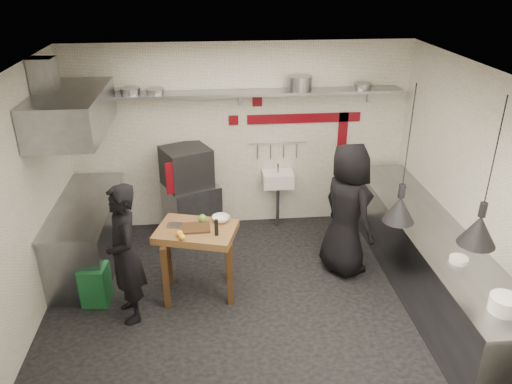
{
  "coord_description": "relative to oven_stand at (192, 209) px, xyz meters",
  "views": [
    {
      "loc": [
        -0.46,
        -4.98,
        3.82
      ],
      "look_at": [
        0.06,
        0.3,
        1.34
      ],
      "focal_mm": 35.0,
      "sensor_mm": 36.0,
      "label": 1
    }
  ],
  "objects": [
    {
      "name": "floor",
      "position": [
        0.77,
        -1.79,
        -0.4
      ],
      "size": [
        5.0,
        5.0,
        0.0
      ],
      "primitive_type": "plane",
      "color": "black",
      "rests_on": "ground"
    },
    {
      "name": "ceiling",
      "position": [
        0.77,
        -1.79,
        2.4
      ],
      "size": [
        5.0,
        5.0,
        0.0
      ],
      "primitive_type": "plane",
      "color": "silver",
      "rests_on": "floor"
    },
    {
      "name": "wall_back",
      "position": [
        0.77,
        0.31,
        1.0
      ],
      "size": [
        5.0,
        0.04,
        2.8
      ],
      "primitive_type": "cube",
      "color": "white",
      "rests_on": "floor"
    },
    {
      "name": "wall_front",
      "position": [
        0.77,
        -3.89,
        1.0
      ],
      "size": [
        5.0,
        0.04,
        2.8
      ],
      "primitive_type": "cube",
      "color": "white",
      "rests_on": "floor"
    },
    {
      "name": "wall_left",
      "position": [
        -1.73,
        -1.79,
        1.0
      ],
      "size": [
        0.04,
        4.2,
        2.8
      ],
      "primitive_type": "cube",
      "color": "white",
      "rests_on": "floor"
    },
    {
      "name": "wall_right",
      "position": [
        3.27,
        -1.79,
        1.0
      ],
      "size": [
        0.04,
        4.2,
        2.8
      ],
      "primitive_type": "cube",
      "color": "white",
      "rests_on": "floor"
    },
    {
      "name": "red_band_horiz",
      "position": [
        1.72,
        0.29,
        1.28
      ],
      "size": [
        1.7,
        0.02,
        0.14
      ],
      "primitive_type": "cube",
      "color": "maroon",
      "rests_on": "wall_back"
    },
    {
      "name": "red_band_vert",
      "position": [
        2.32,
        0.29,
        0.8
      ],
      "size": [
        0.14,
        0.02,
        1.1
      ],
      "primitive_type": "cube",
      "color": "maroon",
      "rests_on": "wall_back"
    },
    {
      "name": "red_tile_a",
      "position": [
        1.02,
        0.29,
        1.55
      ],
      "size": [
        0.14,
        0.02,
        0.14
      ],
      "primitive_type": "cube",
      "color": "maroon",
      "rests_on": "wall_back"
    },
    {
      "name": "red_tile_b",
      "position": [
        0.67,
        0.29,
        1.28
      ],
      "size": [
        0.14,
        0.02,
        0.14
      ],
      "primitive_type": "cube",
      "color": "maroon",
      "rests_on": "wall_back"
    },
    {
      "name": "back_shelf",
      "position": [
        0.77,
        0.13,
        1.72
      ],
      "size": [
        4.6,
        0.34,
        0.04
      ],
      "primitive_type": "cube",
      "color": "slate",
      "rests_on": "wall_back"
    },
    {
      "name": "shelf_bracket_left",
      "position": [
        -1.13,
        0.28,
        1.62
      ],
      "size": [
        0.04,
        0.06,
        0.24
      ],
      "primitive_type": "cube",
      "color": "slate",
      "rests_on": "wall_back"
    },
    {
      "name": "shelf_bracket_mid",
      "position": [
        0.77,
        0.28,
        1.62
      ],
      "size": [
        0.04,
        0.06,
        0.24
      ],
      "primitive_type": "cube",
      "color": "slate",
      "rests_on": "wall_back"
    },
    {
      "name": "shelf_bracket_right",
      "position": [
        2.67,
        0.28,
        1.62
      ],
      "size": [
        0.04,
        0.06,
        0.24
      ],
      "primitive_type": "cube",
      "color": "slate",
      "rests_on": "wall_back"
    },
    {
      "name": "pan_far_left",
      "position": [
        -0.75,
        0.13,
        1.79
      ],
      "size": [
        0.35,
        0.35,
        0.09
      ],
      "primitive_type": "cylinder",
      "rotation": [
        0.0,
        0.0,
        -0.41
      ],
      "color": "slate",
      "rests_on": "back_shelf"
    },
    {
      "name": "pan_mid_left",
      "position": [
        -0.41,
        0.13,
        1.78
      ],
      "size": [
        0.31,
        0.31,
        0.07
      ],
      "primitive_type": "cylinder",
      "rotation": [
        0.0,
        0.0,
        0.3
      ],
      "color": "slate",
      "rests_on": "back_shelf"
    },
    {
      "name": "stock_pot",
      "position": [
        1.6,
        0.13,
        1.84
      ],
      "size": [
        0.41,
        0.41,
        0.2
      ],
      "primitive_type": "cylinder",
      "rotation": [
        0.0,
        0.0,
        -0.18
      ],
      "color": "slate",
      "rests_on": "back_shelf"
    },
    {
      "name": "pan_right",
      "position": [
        2.51,
        0.13,
        1.78
      ],
      "size": [
        0.3,
        0.3,
        0.08
      ],
      "primitive_type": "cylinder",
      "rotation": [
        0.0,
        0.0,
        -0.26
      ],
      "color": "slate",
      "rests_on": "back_shelf"
    },
    {
      "name": "oven_stand",
      "position": [
        0.0,
        0.0,
        0.0
      ],
      "size": [
        0.91,
        0.88,
        0.8
      ],
      "primitive_type": "cube",
      "rotation": [
        0.0,
        0.0,
        0.43
      ],
      "color": "slate",
      "rests_on": "floor"
    },
    {
      "name": "combi_oven",
      "position": [
        -0.05,
        -0.0,
        0.69
      ],
      "size": [
        0.82,
        0.8,
        0.58
      ],
      "primitive_type": "cube",
      "rotation": [
        0.0,
        0.0,
        0.43
      ],
      "color": "black",
      "rests_on": "oven_stand"
    },
    {
      "name": "oven_door",
      "position": [
        -0.07,
        -0.31,
        0.69
      ],
      "size": [
        0.5,
        0.25,
        0.46
      ],
      "primitive_type": "cube",
      "rotation": [
        0.0,
        0.0,
        0.43
      ],
      "color": "maroon",
      "rests_on": "combi_oven"
    },
    {
      "name": "oven_glass",
      "position": [
        -0.04,
        -0.31,
        0.69
      ],
      "size": [
        0.33,
        0.17,
        0.34
      ],
      "primitive_type": "cube",
      "rotation": [
        0.0,
        0.0,
        0.43
      ],
      "color": "black",
      "rests_on": "oven_door"
    },
    {
      "name": "hand_sink",
      "position": [
        1.32,
        0.13,
        0.38
      ],
      "size": [
        0.46,
        0.34,
        0.22
      ],
      "primitive_type": "cube",
      "color": "white",
      "rests_on": "wall_back"
    },
    {
      "name": "sink_tap",
      "position": [
        1.32,
        0.13,
        0.56
      ],
      "size": [
        0.03,
        0.03,
        0.14
      ],
      "primitive_type": "cylinder",
      "color": "slate",
      "rests_on": "hand_sink"
    },
    {
      "name": "sink_drain",
      "position": [
        1.32,
        0.09,
        -0.06
      ],
      "size": [
        0.06,
        0.06,
        0.66
      ],
      "primitive_type": "cylinder",
      "color": "slate",
      "rests_on": "floor"
    },
    {
      "name": "utensil_rail",
      "position": [
        1.32,
        0.27,
        0.92
      ],
      "size": [
        0.9,
        0.02,
        0.02
      ],
      "primitive_type": "cylinder",
      "rotation": [
        0.0,
        1.57,
        0.0
      ],
      "color": "slate",
      "rests_on": "wall_back"
    },
    {
      "name": "counter_right",
      "position": [
        2.92,
        -1.79,
        0.05
      ],
      "size": [
        0.7,
        3.8,
        0.9
      ],
      "primitive_type": "cube",
      "color": "slate",
      "rests_on": "floor"
    },
    {
      "name": "counter_right_top",
      "position": [
        2.92,
        -1.79,
        0.52
      ],
      "size": [
        0.76,
        3.9,
        0.03
      ],
      "primitive_type": "cube",
      "color": "slate",
      "rests_on": "counter_right"
    },
    {
      "name": "plate_stack",
      "position": [
        2.89,
        -3.36,
        0.61
      ],
      "size": [
        0.27,
        0.27,
        0.15
      ],
      "primitive_type": "cylinder",
      "rotation": [
        0.0,
        0.0,
        -0.03
      ],
      "color": "white",
      "rests_on": "counter_right_top"
    },
    {
      "name": "small_bowl_right",
      "position": [
        2.87,
        -2.55,
        0.56
      ],
      "size": [
        0.23,
        0.23,
        0.05
      ],
      "primitive_type": "cylinder",
      "rotation": [
        0.0,
        0.0,
        -0.17
      ],
      "color": "white",
      "rests_on": "counter_right_top"
    },
    {
      "name": "counter_left",
      "position": [
        -1.38,
        -0.74,
        0.05
      ],
      "size": [
        0.7,
        1.9,
        0.9
      ],
      "primitive_type": "cube",
      "color": "slate",
      "rests_on": "floor"
    },
    {
      "name": "counter_left_top",
      "position": [
        -1.38,
        -0.74,
        0.52
      ],
      "size": [
        0.76,
        2.0,
        0.03
      ],
      "primitive_type": "cube",
      "color": "slate",
      "rests_on": "counter_left"
    },
    {
      "name": "extractor_hood",
      "position": [
        -1.33,
        -0.74,
        1.75
      ],
      "size": [
        0.78,
        1.6,
        0.5
      ],
      "primitive_type": "cube",
      "color": "slate",
      "rests_on": "ceiling"
    },
    {
      "name": "hood_duct",
      "position": [
        -1.58,
        -0.74,
        2.15
      ],
      "size": [
        0.28,
        0.28,
        0.5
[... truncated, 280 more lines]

